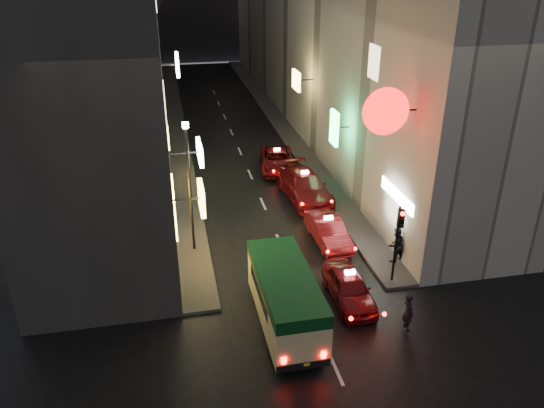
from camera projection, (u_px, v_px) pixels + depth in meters
building_left at (116, 11)px, 39.41m from camera, size 7.50×52.00×18.00m
building_right at (322, 7)px, 42.31m from camera, size 8.28×52.00×18.00m
sidewalk_left at (176, 124)px, 43.94m from camera, size 1.50×52.00×0.15m
sidewalk_right at (276, 118)px, 45.48m from camera, size 1.50×52.00×0.15m
minibus at (285, 294)px, 19.68m from camera, size 1.97×5.53×2.37m
taxi_near at (349, 285)px, 21.51m from camera, size 1.91×4.63×1.64m
taxi_second at (328, 229)px, 25.86m from camera, size 2.10×4.72×1.65m
taxi_third at (305, 184)px, 30.42m from camera, size 2.81×5.91×1.99m
taxi_far at (277, 159)px, 34.62m from camera, size 2.64×4.96×1.67m
pedestrian_crossing at (409, 310)px, 19.83m from camera, size 0.41×0.60×1.74m
pedestrian_sidewalk at (396, 242)px, 23.92m from camera, size 0.84×0.68×1.92m
traffic_light at (399, 229)px, 21.74m from camera, size 0.26×0.43×3.50m
lamp_post at (189, 179)px, 23.81m from camera, size 0.28×0.28×6.22m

